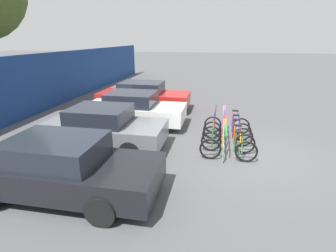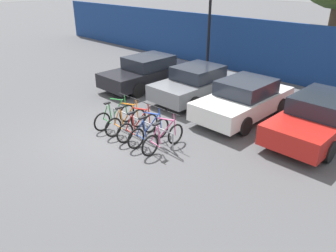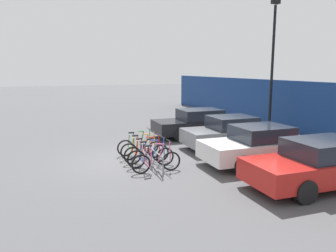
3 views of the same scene
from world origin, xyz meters
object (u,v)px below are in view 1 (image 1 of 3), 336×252
Objects in this scene: bicycle_orange at (228,141)px; bicycle_red at (227,135)px; bicycle_green at (228,149)px; car_red at (144,96)px; bicycle_blue at (227,130)px; car_grey at (103,128)px; bicycle_pink at (227,124)px; bike_rack at (223,132)px; car_white at (134,109)px; car_black at (62,167)px.

bicycle_red is (0.60, 0.00, 0.00)m from bicycle_orange.
bicycle_green is 0.38× the size of car_red.
bicycle_blue is (1.12, 0.00, 0.00)m from bicycle_orange.
bicycle_red is at bearing 176.76° from bicycle_blue.
bicycle_orange is 1.12m from bicycle_blue.
bicycle_red is 4.16m from car_grey.
car_red is (2.91, 4.12, 0.31)m from bicycle_pink.
bicycle_orange is at bearing -165.26° from bike_rack.
car_grey is 0.96× the size of car_white.
car_black is (-4.28, 3.81, 0.31)m from bicycle_blue.
bicycle_pink is at bearing -62.02° from car_grey.
bike_rack is 0.18m from bicycle_red.
car_black reaches higher than bike_rack.
bicycle_red is 1.00× the size of bicycle_pink.
bicycle_red is at bearing -3.90° from bicycle_green.
bicycle_green is at bearing -179.19° from bicycle_red.
bicycle_pink is at bearing -125.25° from car_red.
bicycle_orange is at bearing 176.76° from bicycle_blue.
car_white is at bearing 59.54° from bicycle_orange.
car_white and car_red have the same top height.
bike_rack is at bearing 174.91° from bicycle_pink.
bicycle_green is 4.64m from car_white.
car_white is (1.50, 3.63, 0.22)m from bike_rack.
bicycle_red and bicycle_pink have the same top height.
car_grey reaches higher than bicycle_green.
bicycle_green is 4.59m from car_black.
bicycle_red is 0.43× the size of car_grey.
bike_rack is 3.94m from car_white.
car_red is at bearing 34.07° from bicycle_green.
car_white is at bearing -0.30° from car_black.
car_grey is (-0.39, 4.03, 0.31)m from bicycle_orange.
bicycle_red is 4.07m from car_white.
bicycle_green is 1.00× the size of bicycle_pink.
car_grey is at bearing 107.36° from bicycle_blue.
car_black is (-3.16, 3.81, 0.31)m from bicycle_orange.
bicycle_blue is at bearing -177.92° from bicycle_pink.
bicycle_orange is 0.43× the size of car_grey.
bike_rack is 1.70× the size of bicycle_pink.
car_grey is (-2.14, 4.03, 0.31)m from bicycle_pink.
bicycle_blue is (1.74, 0.00, 0.00)m from bicycle_green.
bicycle_pink is at bearing -37.83° from car_black.
car_grey is at bearing 174.20° from car_white.
bicycle_red and bicycle_blue have the same top height.
car_grey is (-0.99, 4.03, 0.31)m from bicycle_red.
car_red is at bearing 2.24° from car_black.
bicycle_orange is 4.32m from car_white.
bicycle_blue and bicycle_pink have the same top height.
bicycle_green reaches higher than bike_rack.
bicycle_blue is at bearing -103.94° from car_white.
bike_rack is 0.65× the size of car_black.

